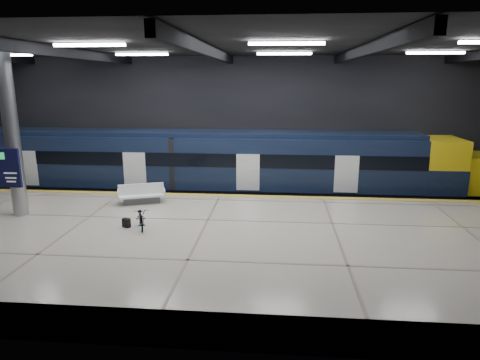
# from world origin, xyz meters

# --- Properties ---
(ground) EXTENTS (30.00, 30.00, 0.00)m
(ground) POSITION_xyz_m (0.00, 0.00, 0.00)
(ground) COLOR black
(ground) RESTS_ON ground
(room_shell) EXTENTS (30.10, 16.10, 8.05)m
(room_shell) POSITION_xyz_m (-0.00, 0.00, 5.72)
(room_shell) COLOR black
(room_shell) RESTS_ON ground
(platform) EXTENTS (30.00, 11.00, 1.10)m
(platform) POSITION_xyz_m (0.00, -2.50, 0.55)
(platform) COLOR beige
(platform) RESTS_ON ground
(safety_strip) EXTENTS (30.00, 0.40, 0.01)m
(safety_strip) POSITION_xyz_m (0.00, 2.75, 1.11)
(safety_strip) COLOR gold
(safety_strip) RESTS_ON platform
(rails) EXTENTS (30.00, 1.52, 0.16)m
(rails) POSITION_xyz_m (0.00, 5.50, 0.08)
(rails) COLOR gray
(rails) RESTS_ON ground
(train) EXTENTS (29.40, 2.84, 3.79)m
(train) POSITION_xyz_m (0.07, 5.50, 2.06)
(train) COLOR black
(train) RESTS_ON ground
(bench) EXTENTS (2.27, 1.55, 0.93)m
(bench) POSITION_xyz_m (-3.44, 1.10, 1.43)
(bench) COLOR #595B60
(bench) RESTS_ON platform
(bicycle) EXTENTS (1.10, 1.69, 0.84)m
(bicycle) POSITION_xyz_m (-2.40, -2.17, 1.52)
(bicycle) COLOR #99999E
(bicycle) RESTS_ON platform
(pannier_bag) EXTENTS (0.35, 0.29, 0.35)m
(pannier_bag) POSITION_xyz_m (-3.00, -2.17, 1.28)
(pannier_bag) COLOR black
(pannier_bag) RESTS_ON platform
(info_column) EXTENTS (0.90, 0.78, 6.90)m
(info_column) POSITION_xyz_m (-8.00, -1.03, 4.46)
(info_column) COLOR #9EA0A5
(info_column) RESTS_ON platform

